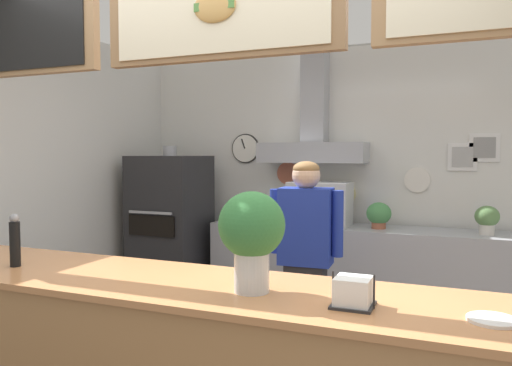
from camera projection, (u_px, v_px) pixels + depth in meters
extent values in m
cube|color=#9E9E99|center=(350.00, 180.00, 5.10)|extent=(4.53, 0.12, 2.70)
cube|color=silver|center=(348.00, 181.00, 5.04)|extent=(4.49, 0.01, 2.66)
cylinder|color=black|center=(246.00, 149.00, 5.44)|extent=(0.32, 0.02, 0.32)
cylinder|color=white|center=(245.00, 149.00, 5.42)|extent=(0.29, 0.01, 0.29)
cube|color=black|center=(243.00, 144.00, 5.42)|extent=(0.05, 0.01, 0.11)
cylinder|color=#C1664C|center=(288.00, 173.00, 5.26)|extent=(0.23, 0.02, 0.23)
cylinder|color=beige|center=(345.00, 194.00, 5.04)|extent=(0.23, 0.02, 0.23)
cylinder|color=white|center=(417.00, 180.00, 4.77)|extent=(0.24, 0.02, 0.24)
cube|color=white|center=(462.00, 157.00, 4.61)|extent=(0.25, 0.02, 0.26)
cube|color=#A6A6A6|center=(462.00, 157.00, 4.60)|extent=(0.18, 0.01, 0.18)
cube|color=white|center=(484.00, 148.00, 4.53)|extent=(0.26, 0.02, 0.26)
cube|color=gray|center=(484.00, 148.00, 4.53)|extent=(0.18, 0.01, 0.19)
cube|color=#A3A5AD|center=(313.00, 153.00, 4.98)|extent=(1.07, 0.38, 0.20)
cube|color=#A3A5AD|center=(315.00, 97.00, 5.01)|extent=(0.24, 0.24, 0.92)
cube|color=#9E754C|center=(11.00, 36.00, 2.81)|extent=(1.20, 0.05, 0.45)
cube|color=black|center=(7.00, 35.00, 2.78)|extent=(1.08, 0.01, 0.40)
cube|color=olive|center=(219.00, 11.00, 2.31)|extent=(1.20, 0.05, 0.45)
cube|color=beige|center=(216.00, 9.00, 2.29)|extent=(1.08, 0.01, 0.40)
ellipsoid|color=tan|center=(215.00, 6.00, 2.28)|extent=(0.21, 0.04, 0.15)
cube|color=#51843D|center=(214.00, 6.00, 2.27)|extent=(0.20, 0.01, 0.04)
cube|color=#CF8550|center=(204.00, 287.00, 2.24)|extent=(3.64, 0.69, 0.03)
cube|color=#A3A5AD|center=(357.00, 276.00, 4.72)|extent=(2.83, 0.54, 0.93)
cube|color=gray|center=(357.00, 307.00, 4.74)|extent=(2.69, 0.50, 0.02)
cube|color=#232326|center=(171.00, 234.00, 5.15)|extent=(0.68, 0.66, 1.60)
cube|color=black|center=(151.00, 226.00, 4.82)|extent=(0.51, 0.02, 0.20)
cube|color=#A3A5AD|center=(150.00, 213.00, 4.80)|extent=(0.48, 0.02, 0.02)
cylinder|color=#A3A5AD|center=(170.00, 151.00, 5.10)|extent=(0.14, 0.14, 0.10)
cube|color=#232328|center=(305.00, 322.00, 3.57)|extent=(0.29, 0.22, 0.84)
cube|color=#1E339E|center=(306.00, 226.00, 3.53)|extent=(0.38, 0.25, 0.54)
cylinder|color=#1E339E|center=(338.00, 224.00, 3.46)|extent=(0.08, 0.08, 0.46)
cylinder|color=#1E339E|center=(275.00, 221.00, 3.60)|extent=(0.08, 0.08, 0.46)
sphere|color=#D8AD8E|center=(306.00, 175.00, 3.51)|extent=(0.20, 0.20, 0.20)
ellipsoid|color=olive|center=(306.00, 169.00, 3.51)|extent=(0.19, 0.19, 0.11)
cube|color=silver|center=(320.00, 204.00, 4.80)|extent=(0.58, 0.37, 0.42)
cylinder|color=#4C4C51|center=(302.00, 208.00, 4.65)|extent=(0.06, 0.06, 0.06)
cube|color=black|center=(313.00, 226.00, 4.60)|extent=(0.52, 0.10, 0.04)
sphere|color=black|center=(333.00, 197.00, 4.54)|extent=(0.04, 0.04, 0.04)
cylinder|color=#9E563D|center=(379.00, 225.00, 4.60)|extent=(0.13, 0.13, 0.06)
ellipsoid|color=#47894C|center=(379.00, 213.00, 4.59)|extent=(0.23, 0.23, 0.20)
cylinder|color=beige|center=(266.00, 218.00, 5.06)|extent=(0.12, 0.12, 0.07)
ellipsoid|color=#47894C|center=(266.00, 209.00, 5.05)|extent=(0.16, 0.16, 0.14)
cylinder|color=beige|center=(487.00, 230.00, 4.24)|extent=(0.12, 0.12, 0.09)
ellipsoid|color=#5B844C|center=(487.00, 216.00, 4.24)|extent=(0.20, 0.20, 0.18)
cylinder|color=black|center=(15.00, 244.00, 2.57)|extent=(0.05, 0.05, 0.23)
sphere|color=gray|center=(14.00, 218.00, 2.57)|extent=(0.05, 0.05, 0.05)
cylinder|color=silver|center=(252.00, 270.00, 2.10)|extent=(0.15, 0.15, 0.19)
cylinder|color=gray|center=(252.00, 284.00, 2.10)|extent=(0.14, 0.14, 0.06)
ellipsoid|color=#387A3D|center=(252.00, 225.00, 2.09)|extent=(0.28, 0.28, 0.28)
cube|color=#262628|center=(353.00, 305.00, 1.90)|extent=(0.16, 0.16, 0.01)
cylinder|color=#262628|center=(333.00, 288.00, 1.93)|extent=(0.01, 0.01, 0.13)
cylinder|color=#262628|center=(374.00, 292.00, 1.87)|extent=(0.01, 0.01, 0.13)
cube|color=white|center=(353.00, 291.00, 1.90)|extent=(0.13, 0.13, 0.11)
cylinder|color=white|center=(493.00, 320.00, 1.73)|extent=(0.17, 0.17, 0.01)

